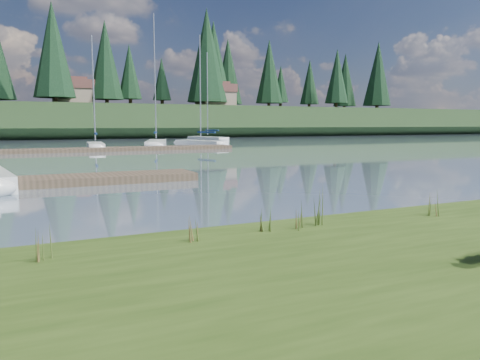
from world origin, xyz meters
TOP-DOWN VIEW (x-y plane):
  - ground at (0.00, 30.00)m, footprint 200.00×200.00m
  - bank at (0.00, -6.00)m, footprint 60.00×9.00m
  - ridge at (0.00, 73.00)m, footprint 200.00×20.00m
  - dock_far at (2.00, 30.00)m, footprint 26.00×2.20m
  - sailboat_bg_2 at (3.83, 33.96)m, footprint 1.88×6.59m
  - sailboat_bg_3 at (10.42, 37.49)m, footprint 4.45×9.09m
  - sailboat_bg_4 at (14.10, 35.69)m, footprint 3.84×7.54m
  - sailboat_bg_5 at (19.85, 48.29)m, footprint 3.41×8.14m
  - weed_0 at (0.07, -2.40)m, footprint 0.17×0.14m
  - weed_1 at (1.46, -2.28)m, footprint 0.17×0.14m
  - weed_2 at (2.62, -2.27)m, footprint 0.17×0.14m
  - weed_3 at (-2.17, -2.49)m, footprint 0.17×0.14m
  - weed_4 at (2.10, -2.39)m, footprint 0.17×0.14m
  - weed_5 at (5.28, -2.50)m, footprint 0.17×0.14m
  - mud_lip at (0.00, -1.60)m, footprint 60.00×0.50m
  - conifer_4 at (3.00, 66.00)m, footprint 6.16×6.16m
  - conifer_5 at (15.00, 70.00)m, footprint 3.96×3.96m
  - conifer_6 at (28.00, 68.00)m, footprint 7.04×7.04m
  - conifer_7 at (42.00, 71.00)m, footprint 5.28×5.28m
  - conifer_8 at (55.00, 67.00)m, footprint 4.62×4.62m
  - conifer_9 at (68.00, 70.00)m, footprint 5.94×5.94m
  - house_1 at (6.00, 71.00)m, footprint 6.30×5.30m
  - house_2 at (30.00, 69.00)m, footprint 6.30×5.30m

SIDE VIEW (x-z plane):
  - ground at x=0.00m, z-range 0.00..0.00m
  - mud_lip at x=0.00m, z-range 0.00..0.14m
  - dock_far at x=2.00m, z-range 0.00..0.30m
  - bank at x=0.00m, z-range 0.00..0.35m
  - sailboat_bg_5 at x=19.85m, z-range -5.40..6.03m
  - sailboat_bg_3 at x=10.42m, z-range -6.22..6.87m
  - sailboat_bg_4 at x=14.10m, z-range -5.21..5.86m
  - sailboat_bg_2 at x=3.83m, z-range -4.63..5.29m
  - weed_0 at x=0.07m, z-range 0.31..0.80m
  - weed_1 at x=1.46m, z-range 0.31..0.80m
  - weed_4 at x=2.10m, z-range 0.31..0.82m
  - weed_3 at x=-2.17m, z-range 0.30..0.88m
  - weed_5 at x=5.28m, z-range 0.30..0.90m
  - weed_2 at x=2.62m, z-range 0.29..1.04m
  - ridge at x=0.00m, z-range 0.00..5.00m
  - house_1 at x=6.00m, z-range 4.99..9.64m
  - house_2 at x=30.00m, z-range 4.99..9.64m
  - conifer_5 at x=15.00m, z-range 5.65..16.00m
  - conifer_8 at x=55.00m, z-range 5.62..17.40m
  - conifer_7 at x=42.00m, z-range 5.59..18.79m
  - conifer_9 at x=68.00m, z-range 5.55..20.18m
  - conifer_4 at x=3.00m, z-range 5.54..20.64m
  - conifer_6 at x=28.00m, z-range 5.49..22.49m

